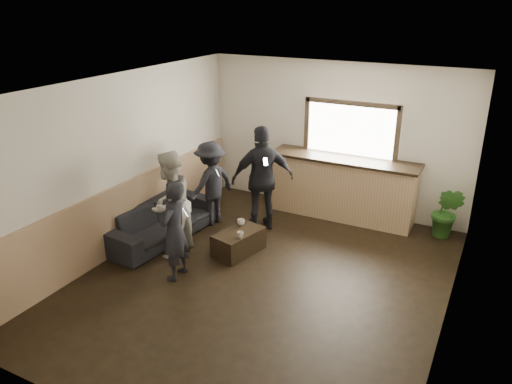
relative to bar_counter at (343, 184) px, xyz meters
The scene contains 12 objects.
ground 2.79m from the bar_counter, 96.35° to the right, with size 5.00×6.00×0.01m, color black.
room_shell 3.00m from the bar_counter, 111.04° to the right, with size 5.01×6.01×2.80m.
bar_counter is the anchor object (origin of this frame).
sofa 3.34m from the bar_counter, 137.47° to the right, with size 2.18×0.85×0.64m, color black.
coffee_table 2.40m from the bar_counter, 115.45° to the right, with size 0.46×0.83×0.37m, color black.
cup_a 2.20m from the bar_counter, 120.32° to the right, with size 0.12×0.12×0.10m, color silver.
cup_b 2.47m from the bar_counter, 111.14° to the right, with size 0.10×0.10×0.09m, color silver.
potted_plant 1.86m from the bar_counter, ahead, with size 0.51×0.41×0.93m, color #2D6623.
person_a 3.51m from the bar_counter, 114.58° to the right, with size 0.47×0.57×1.50m.
person_b 3.28m from the bar_counter, 126.45° to the right, with size 0.71×0.88×1.70m.
person_c 2.42m from the bar_counter, 145.89° to the right, with size 0.82×1.10×1.53m.
person_d 1.59m from the bar_counter, 134.31° to the right, with size 1.13×1.04×1.85m.
Camera 1 is at (2.81, -5.65, 3.88)m, focal length 35.00 mm.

